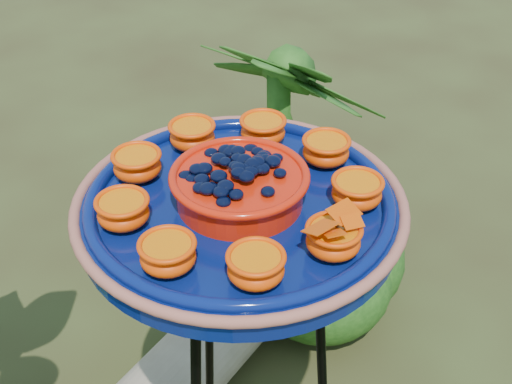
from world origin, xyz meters
TOP-DOWN VIEW (x-y plane):
  - tripod_stand at (-0.02, -0.07)m, footprint 0.42×0.42m
  - feeder_dish at (-0.02, -0.07)m, footprint 0.58×0.58m
  - driftwood_log at (0.26, 0.37)m, footprint 0.66×0.34m
  - shrub_back_right at (0.63, 0.43)m, footprint 0.59×0.59m

SIDE VIEW (x-z plane):
  - driftwood_log at x=0.26m, z-range 0.00..0.21m
  - shrub_back_right at x=0.63m, z-range 0.00..0.89m
  - tripod_stand at x=-0.02m, z-range 0.10..1.03m
  - feeder_dish at x=-0.02m, z-range 0.92..1.03m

